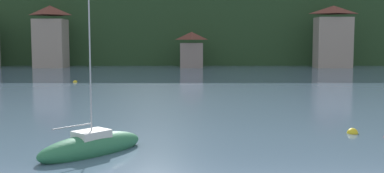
{
  "coord_description": "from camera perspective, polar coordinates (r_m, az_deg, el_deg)",
  "views": [
    {
      "loc": [
        0.09,
        12.87,
        4.82
      ],
      "look_at": [
        0.0,
        41.6,
        1.99
      ],
      "focal_mm": 43.85,
      "sensor_mm": 36.0,
      "label": 1
    }
  ],
  "objects": [
    {
      "name": "mooring_buoy_far",
      "position": [
        55.79,
        -13.86,
        0.51
      ],
      "size": [
        0.48,
        0.48,
        0.48
      ],
      "primitive_type": "sphere",
      "color": "yellow",
      "rests_on": "ground_plane"
    },
    {
      "name": "shore_building_westcentral",
      "position": [
        87.26,
        -16.64,
        5.72
      ],
      "size": [
        5.54,
        5.06,
        10.96
      ],
      "color": "gray",
      "rests_on": "ground_plane"
    },
    {
      "name": "shore_building_central",
      "position": [
        83.76,
        0.11,
        4.44
      ],
      "size": [
        4.15,
        5.44,
        6.34
      ],
      "color": "gray",
      "rests_on": "ground_plane"
    },
    {
      "name": "sailboat_near_5",
      "position": [
        20.61,
        -11.92,
        -7.14
      ],
      "size": [
        4.54,
        4.85,
        6.88
      ],
      "rotation": [
        0.0,
        0.0,
        0.85
      ],
      "color": "#2D754C",
      "rests_on": "ground_plane"
    },
    {
      "name": "shore_building_eastcentral",
      "position": [
        86.87,
        16.94,
        5.7
      ],
      "size": [
        6.36,
        4.31,
        10.92
      ],
      "color": "gray",
      "rests_on": "ground_plane"
    },
    {
      "name": "wooded_hillside",
      "position": [
        123.71,
        -6.95,
        7.67
      ],
      "size": [
        352.0,
        59.54,
        40.76
      ],
      "color": "#264223",
      "rests_on": "ground_plane"
    },
    {
      "name": "mooring_buoy_mid",
      "position": [
        25.87,
        19.11,
        -5.43
      ],
      "size": [
        0.56,
        0.56,
        0.56
      ],
      "primitive_type": "sphere",
      "color": "yellow",
      "rests_on": "ground_plane"
    }
  ]
}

